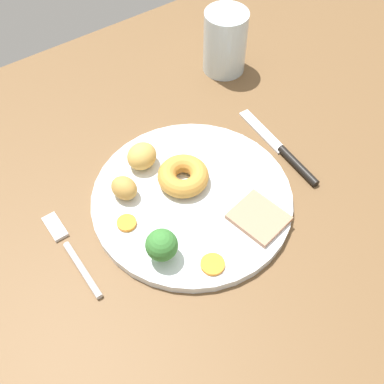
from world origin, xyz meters
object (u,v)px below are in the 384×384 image
(dinner_plate, at_px, (192,199))
(carrot_coin_back, at_px, (127,223))
(water_glass, at_px, (225,42))
(roast_potato_right, at_px, (124,188))
(meat_slice_main, at_px, (259,218))
(fork, at_px, (71,251))
(roast_potato_left, at_px, (142,156))
(carrot_coin_front, at_px, (213,264))
(broccoli_floret, at_px, (162,245))
(knife, at_px, (284,152))
(yorkshire_pudding, at_px, (182,175))

(dinner_plate, height_order, carrot_coin_back, carrot_coin_back)
(water_glass, bearing_deg, roast_potato_right, -151.54)
(meat_slice_main, xyz_separation_m, fork, (-0.24, 0.11, -0.01))
(roast_potato_left, distance_m, carrot_coin_front, 0.20)
(broccoli_floret, xyz_separation_m, water_glass, (0.30, 0.28, 0.01))
(roast_potato_right, distance_m, fork, 0.11)
(roast_potato_left, relative_size, water_glass, 0.41)
(dinner_plate, xyz_separation_m, carrot_coin_front, (-0.04, -0.11, 0.01))
(dinner_plate, distance_m, broccoli_floret, 0.11)
(roast_potato_right, height_order, broccoli_floret, broccoli_floret)
(roast_potato_left, xyz_separation_m, carrot_coin_back, (-0.07, -0.08, -0.02))
(carrot_coin_front, relative_size, knife, 0.17)
(dinner_plate, distance_m, yorkshire_pudding, 0.04)
(roast_potato_left, relative_size, knife, 0.25)
(broccoli_floret, bearing_deg, dinner_plate, 34.02)
(dinner_plate, bearing_deg, yorkshire_pudding, 82.24)
(carrot_coin_back, xyz_separation_m, knife, (0.27, -0.02, -0.01))
(fork, bearing_deg, water_glass, -65.13)
(meat_slice_main, height_order, carrot_coin_front, meat_slice_main)
(dinner_plate, distance_m, roast_potato_right, 0.10)
(roast_potato_right, bearing_deg, water_glass, 28.46)
(fork, height_order, knife, knife)
(roast_potato_left, distance_m, carrot_coin_back, 0.11)
(roast_potato_left, height_order, roast_potato_right, roast_potato_left)
(meat_slice_main, xyz_separation_m, yorkshire_pudding, (-0.05, 0.12, 0.01))
(dinner_plate, relative_size, roast_potato_left, 6.25)
(carrot_coin_front, xyz_separation_m, water_glass, (0.26, 0.32, 0.04))
(yorkshire_pudding, bearing_deg, roast_potato_right, 163.44)
(meat_slice_main, bearing_deg, yorkshire_pudding, 112.96)
(meat_slice_main, distance_m, water_glass, 0.35)
(meat_slice_main, xyz_separation_m, knife, (0.12, 0.08, -0.01))
(roast_potato_right, xyz_separation_m, knife, (0.25, -0.06, -0.03))
(meat_slice_main, distance_m, carrot_coin_back, 0.18)
(roast_potato_left, bearing_deg, roast_potato_right, -145.03)
(meat_slice_main, relative_size, yorkshire_pudding, 0.95)
(dinner_plate, distance_m, water_glass, 0.31)
(broccoli_floret, bearing_deg, meat_slice_main, -10.56)
(dinner_plate, xyz_separation_m, roast_potato_right, (-0.08, 0.06, 0.02))
(roast_potato_right, bearing_deg, carrot_coin_back, -117.53)
(roast_potato_left, xyz_separation_m, knife, (0.20, -0.10, -0.03))
(yorkshire_pudding, height_order, knife, yorkshire_pudding)
(yorkshire_pudding, relative_size, roast_potato_left, 1.62)
(roast_potato_right, bearing_deg, knife, -13.94)
(roast_potato_left, height_order, knife, roast_potato_left)
(carrot_coin_back, xyz_separation_m, fork, (-0.08, 0.01, -0.01))
(meat_slice_main, bearing_deg, knife, 33.87)
(yorkshire_pudding, distance_m, knife, 0.17)
(broccoli_floret, bearing_deg, carrot_coin_back, 101.32)
(yorkshire_pudding, bearing_deg, fork, -177.30)
(yorkshire_pudding, relative_size, knife, 0.40)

